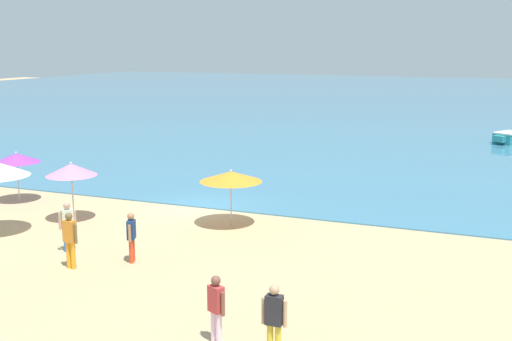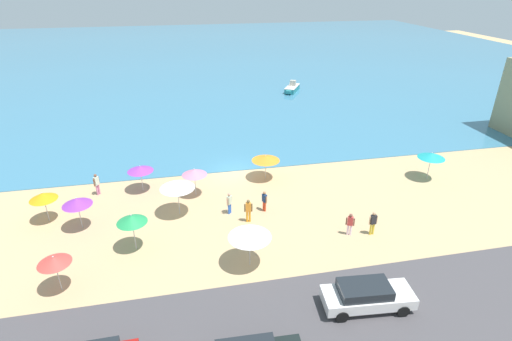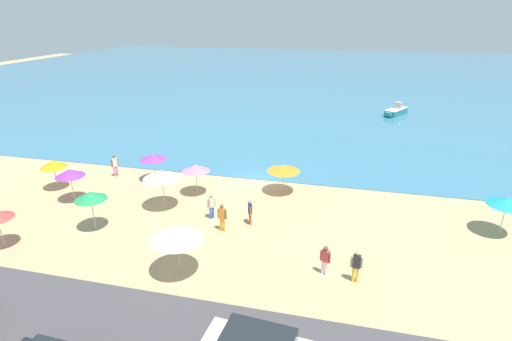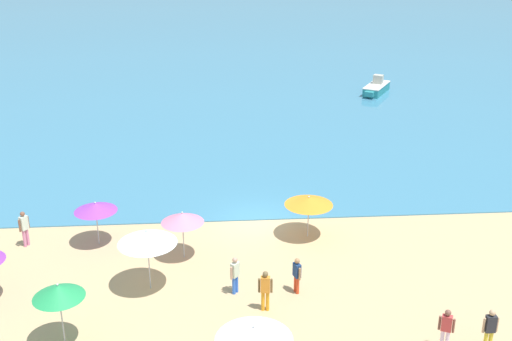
{
  "view_description": "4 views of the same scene",
  "coord_description": "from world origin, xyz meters",
  "px_view_note": "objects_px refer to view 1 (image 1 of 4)",
  "views": [
    {
      "loc": [
        11.73,
        -22.9,
        6.66
      ],
      "look_at": [
        1.48,
        2.58,
        1.21
      ],
      "focal_mm": 45.0,
      "sensor_mm": 36.0,
      "label": 1
    },
    {
      "loc": [
        -4.41,
        -30.69,
        15.44
      ],
      "look_at": [
        1.32,
        -2.61,
        1.2
      ],
      "focal_mm": 28.0,
      "sensor_mm": 36.0,
      "label": 2
    },
    {
      "loc": [
        6.41,
        -27.47,
        12.14
      ],
      "look_at": [
        0.51,
        -2.75,
        1.9
      ],
      "focal_mm": 28.0,
      "sensor_mm": 36.0,
      "label": 3
    },
    {
      "loc": [
        -2.19,
        -29.15,
        14.47
      ],
      "look_at": [
        0.09,
        2.36,
        1.79
      ],
      "focal_mm": 45.0,
      "sensor_mm": 36.0,
      "label": 4
    }
  ],
  "objects_px": {
    "beach_umbrella_0": "(71,170)",
    "bather_3": "(70,237)",
    "beach_umbrella_5": "(16,158)",
    "beach_umbrella_8": "(231,177)",
    "bather_2": "(216,306)",
    "bather_5": "(68,224)",
    "bather_0": "(131,235)",
    "bather_1": "(274,318)"
  },
  "relations": [
    {
      "from": "beach_umbrella_5",
      "to": "bather_3",
      "type": "bearing_deg",
      "value": -39.21
    },
    {
      "from": "bather_1",
      "to": "bather_3",
      "type": "xyz_separation_m",
      "value": [
        -7.65,
        3.08,
        0.02
      ]
    },
    {
      "from": "beach_umbrella_0",
      "to": "beach_umbrella_5",
      "type": "bearing_deg",
      "value": 158.78
    },
    {
      "from": "beach_umbrella_5",
      "to": "beach_umbrella_0",
      "type": "bearing_deg",
      "value": -21.22
    },
    {
      "from": "beach_umbrella_8",
      "to": "bather_2",
      "type": "height_order",
      "value": "beach_umbrella_8"
    },
    {
      "from": "bather_5",
      "to": "bather_0",
      "type": "bearing_deg",
      "value": -3.33
    },
    {
      "from": "beach_umbrella_0",
      "to": "bather_1",
      "type": "xyz_separation_m",
      "value": [
        10.96,
        -7.51,
        -1.02
      ]
    },
    {
      "from": "bather_1",
      "to": "bather_3",
      "type": "relative_size",
      "value": 0.99
    },
    {
      "from": "beach_umbrella_0",
      "to": "bather_3",
      "type": "distance_m",
      "value": 5.62
    },
    {
      "from": "bather_1",
      "to": "beach_umbrella_5",
      "type": "bearing_deg",
      "value": 148.82
    },
    {
      "from": "beach_umbrella_8",
      "to": "bather_3",
      "type": "height_order",
      "value": "beach_umbrella_8"
    },
    {
      "from": "bather_0",
      "to": "bather_2",
      "type": "xyz_separation_m",
      "value": [
        4.79,
        -4.01,
        0.02
      ]
    },
    {
      "from": "bather_0",
      "to": "bather_2",
      "type": "distance_m",
      "value": 6.24
    },
    {
      "from": "bather_1",
      "to": "bather_2",
      "type": "height_order",
      "value": "bather_1"
    },
    {
      "from": "beach_umbrella_0",
      "to": "beach_umbrella_5",
      "type": "xyz_separation_m",
      "value": [
        -4.05,
        1.57,
        -0.08
      ]
    },
    {
      "from": "bather_0",
      "to": "bather_5",
      "type": "bearing_deg",
      "value": 176.67
    },
    {
      "from": "beach_umbrella_5",
      "to": "bather_0",
      "type": "height_order",
      "value": "beach_umbrella_5"
    },
    {
      "from": "bather_5",
      "to": "bather_1",
      "type": "bearing_deg",
      "value": -26.67
    },
    {
      "from": "bather_5",
      "to": "beach_umbrella_0",
      "type": "bearing_deg",
      "value": 125.16
    },
    {
      "from": "beach_umbrella_8",
      "to": "beach_umbrella_5",
      "type": "bearing_deg",
      "value": -179.74
    },
    {
      "from": "bather_5",
      "to": "bather_3",
      "type": "bearing_deg",
      "value": -49.8
    },
    {
      "from": "beach_umbrella_5",
      "to": "bather_3",
      "type": "distance_m",
      "value": 9.54
    },
    {
      "from": "bather_0",
      "to": "bather_1",
      "type": "xyz_separation_m",
      "value": [
        6.26,
        -4.26,
        0.08
      ]
    },
    {
      "from": "bather_0",
      "to": "bather_1",
      "type": "relative_size",
      "value": 0.92
    },
    {
      "from": "beach_umbrella_5",
      "to": "beach_umbrella_8",
      "type": "distance_m",
      "value": 9.93
    },
    {
      "from": "bather_3",
      "to": "bather_0",
      "type": "bearing_deg",
      "value": 40.31
    },
    {
      "from": "bather_2",
      "to": "bather_5",
      "type": "height_order",
      "value": "bather_5"
    },
    {
      "from": "beach_umbrella_8",
      "to": "bather_1",
      "type": "xyz_separation_m",
      "value": [
        5.08,
        -9.13,
        -0.9
      ]
    },
    {
      "from": "beach_umbrella_8",
      "to": "bather_2",
      "type": "xyz_separation_m",
      "value": [
        3.6,
        -8.88,
        -0.96
      ]
    },
    {
      "from": "bather_1",
      "to": "beach_umbrella_0",
      "type": "bearing_deg",
      "value": 145.58
    },
    {
      "from": "bather_1",
      "to": "bather_5",
      "type": "bearing_deg",
      "value": 153.33
    },
    {
      "from": "beach_umbrella_5",
      "to": "bather_1",
      "type": "height_order",
      "value": "beach_umbrella_5"
    },
    {
      "from": "bather_1",
      "to": "bather_3",
      "type": "height_order",
      "value": "bather_3"
    },
    {
      "from": "beach_umbrella_5",
      "to": "bather_5",
      "type": "bearing_deg",
      "value": -36.87
    },
    {
      "from": "bather_2",
      "to": "bather_0",
      "type": "bearing_deg",
      "value": 140.06
    },
    {
      "from": "beach_umbrella_0",
      "to": "bather_3",
      "type": "height_order",
      "value": "beach_umbrella_0"
    },
    {
      "from": "beach_umbrella_5",
      "to": "bather_1",
      "type": "relative_size",
      "value": 1.27
    },
    {
      "from": "beach_umbrella_5",
      "to": "bather_0",
      "type": "distance_m",
      "value": 10.04
    },
    {
      "from": "beach_umbrella_8",
      "to": "bather_0",
      "type": "bearing_deg",
      "value": -103.69
    },
    {
      "from": "bather_3",
      "to": "beach_umbrella_5",
      "type": "bearing_deg",
      "value": 140.79
    },
    {
      "from": "bather_0",
      "to": "bather_5",
      "type": "relative_size",
      "value": 0.96
    },
    {
      "from": "bather_0",
      "to": "bather_3",
      "type": "height_order",
      "value": "bather_3"
    }
  ]
}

